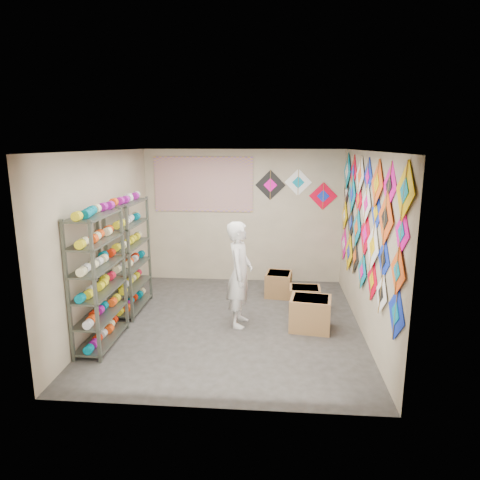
# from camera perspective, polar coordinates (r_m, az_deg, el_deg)

# --- Properties ---
(ground) EXTENTS (4.50, 4.50, 0.00)m
(ground) POSITION_cam_1_polar(r_m,az_deg,el_deg) (6.95, -1.04, -11.05)
(ground) COLOR #312E2B
(room_walls) EXTENTS (4.50, 4.50, 4.50)m
(room_walls) POSITION_cam_1_polar(r_m,az_deg,el_deg) (6.47, -1.10, 2.41)
(room_walls) COLOR #B6A68B
(room_walls) RESTS_ON ground
(shelf_rack_front) EXTENTS (0.40, 1.10, 1.90)m
(shelf_rack_front) POSITION_cam_1_polar(r_m,az_deg,el_deg) (6.27, -18.36, -5.13)
(shelf_rack_front) COLOR #4C5147
(shelf_rack_front) RESTS_ON ground
(shelf_rack_back) EXTENTS (0.40, 1.10, 1.90)m
(shelf_rack_back) POSITION_cam_1_polar(r_m,az_deg,el_deg) (7.43, -14.51, -2.12)
(shelf_rack_back) COLOR #4C5147
(shelf_rack_back) RESTS_ON ground
(string_spools) EXTENTS (0.12, 2.36, 0.12)m
(string_spools) POSITION_cam_1_polar(r_m,az_deg,el_deg) (6.82, -16.32, -2.73)
(string_spools) COLOR red
(string_spools) RESTS_ON ground
(kite_wall_display) EXTENTS (0.06, 4.28, 2.08)m
(kite_wall_display) POSITION_cam_1_polar(r_m,az_deg,el_deg) (6.62, 16.27, 2.37)
(kite_wall_display) COLOR #102EC6
(kite_wall_display) RESTS_ON room_walls
(back_wall_kites) EXTENTS (1.63, 0.02, 0.82)m
(back_wall_kites) POSITION_cam_1_polar(r_m,az_deg,el_deg) (8.62, 7.43, 6.92)
(back_wall_kites) COLOR black
(back_wall_kites) RESTS_ON room_walls
(poster) EXTENTS (2.00, 0.01, 1.10)m
(poster) POSITION_cam_1_polar(r_m,az_deg,el_deg) (8.72, -4.91, 7.40)
(poster) COLOR #8455B8
(poster) RESTS_ON room_walls
(shopkeeper) EXTENTS (0.67, 0.49, 1.66)m
(shopkeeper) POSITION_cam_1_polar(r_m,az_deg,el_deg) (6.64, -0.04, -4.58)
(shopkeeper) COLOR silver
(shopkeeper) RESTS_ON ground
(carton_a) EXTENTS (0.67, 0.59, 0.51)m
(carton_a) POSITION_cam_1_polar(r_m,az_deg,el_deg) (6.75, 9.35, -9.65)
(carton_a) COLOR olive
(carton_a) RESTS_ON ground
(carton_b) EXTENTS (0.53, 0.44, 0.42)m
(carton_b) POSITION_cam_1_polar(r_m,az_deg,el_deg) (7.44, 8.60, -7.79)
(carton_b) COLOR olive
(carton_b) RESTS_ON ground
(carton_c) EXTENTS (0.52, 0.56, 0.44)m
(carton_c) POSITION_cam_1_polar(r_m,az_deg,el_deg) (8.11, 5.16, -5.88)
(carton_c) COLOR olive
(carton_c) RESTS_ON ground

